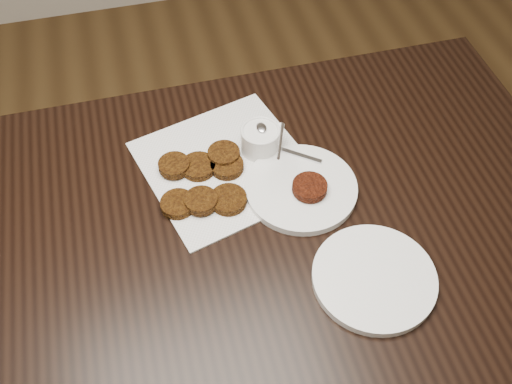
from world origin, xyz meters
TOP-DOWN VIEW (x-y plane):
  - table at (0.06, 0.03)m, footprint 1.45×0.93m
  - napkin at (0.12, 0.24)m, footprint 0.38×0.38m
  - sauce_ramekin at (0.20, 0.26)m, footprint 0.14×0.14m
  - patty_cluster at (0.07, 0.21)m, footprint 0.30×0.30m
  - plate_with_patty at (0.25, 0.14)m, footprint 0.31×0.31m
  - plate_empty at (0.31, -0.09)m, footprint 0.23×0.23m

SIDE VIEW (x-z plane):
  - table at x=0.06m, z-range 0.00..0.75m
  - napkin at x=0.12m, z-range 0.75..0.75m
  - plate_empty at x=0.31m, z-range 0.75..0.77m
  - patty_cluster at x=0.07m, z-range 0.75..0.78m
  - plate_with_patty at x=0.25m, z-range 0.75..0.78m
  - sauce_ramekin at x=0.20m, z-range 0.75..0.87m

